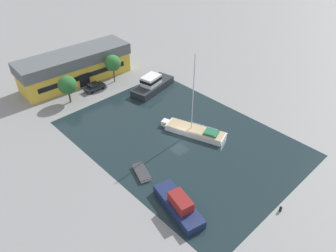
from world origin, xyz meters
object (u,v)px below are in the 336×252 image
Objects in this scene: quay_tree_near_building at (67,85)px; small_dinghy at (142,172)px; quay_tree_by_water at (113,63)px; cabin_boat at (179,205)px; motor_cruiser at (152,85)px; parked_car at (94,87)px; warehouse_building at (75,67)px; sailboat_moored at (195,131)px.

quay_tree_near_building is 25.68m from small_dinghy.
quay_tree_near_building is 1.31× the size of small_dinghy.
cabin_boat is (-14.92, -34.73, -3.45)m from quay_tree_by_water.
quay_tree_near_building is 16.95m from motor_cruiser.
parked_car is at bearing 35.44° from motor_cruiser.
sailboat_moored is at bearing -78.57° from warehouse_building.
cabin_boat is at bearing -113.25° from quay_tree_by_water.
quay_tree_by_water reaches higher than parked_car.
sailboat_moored is (-1.21, -24.90, -3.77)m from quay_tree_by_water.
warehouse_building is 9.10m from quay_tree_near_building.
parked_car is at bearing 6.25° from quay_tree_near_building.
quay_tree_by_water is at bearing 4.45° from quay_tree_near_building.
motor_cruiser is (14.97, -7.52, -2.58)m from quay_tree_near_building.
warehouse_building is 4.40× the size of quay_tree_near_building.
cabin_boat is (-18.52, -26.32, -0.24)m from motor_cruiser.
quay_tree_by_water is at bearing -44.24° from warehouse_building.
warehouse_building is 5.77× the size of small_dinghy.
motor_cruiser is at bearing 67.67° from cabin_boat.
small_dinghy is (-8.84, -25.96, -0.52)m from parked_car.
motor_cruiser is 2.56× the size of small_dinghy.
warehouse_building is 8.37m from quay_tree_by_water.
sailboat_moored is (10.16, -24.01, -3.14)m from quay_tree_near_building.
quay_tree_by_water is at bearing -98.86° from small_dinghy.
warehouse_building is 33.55m from small_dinghy.
sailboat_moored is 17.18m from motor_cruiser.
quay_tree_by_water is 9.69m from motor_cruiser.
quay_tree_near_building is at bearing 51.41° from motor_cruiser.
small_dinghy is 0.47× the size of cabin_boat.
quay_tree_by_water is 0.56× the size of motor_cruiser.
small_dinghy is at bearing -96.22° from quay_tree_near_building.
quay_tree_near_building reaches higher than small_dinghy.
warehouse_building is at bearing -178.85° from parked_car.
quay_tree_near_building is at bearing 96.82° from cabin_boat.
small_dinghy is at bearing 123.17° from motor_cruiser.
parked_car is at bearing 79.59° from sailboat_moored.
sailboat_moored reaches higher than cabin_boat.
warehouse_building is 31.45m from sailboat_moored.
sailboat_moored is at bearing 48.45° from cabin_boat.
parked_car is 25.01m from sailboat_moored.
motor_cruiser is (3.60, -8.41, -3.21)m from quay_tree_by_water.
motor_cruiser reaches higher than cabin_boat.
parked_car is (6.08, 0.67, -2.98)m from quay_tree_near_building.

